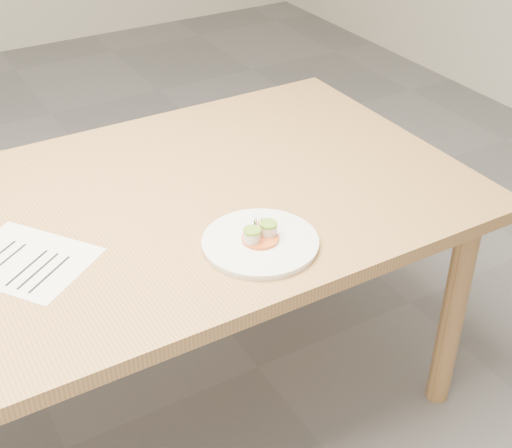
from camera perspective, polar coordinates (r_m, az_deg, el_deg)
dining_table at (r=1.84m, az=-18.09°, el=-3.20°), size 2.40×1.00×0.75m
dinner_plate at (r=1.69m, az=0.36°, el=-1.40°), size 0.28×0.28×0.07m
recipe_sheet at (r=1.73m, az=-17.96°, el=-2.81°), size 0.36×0.37×0.00m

